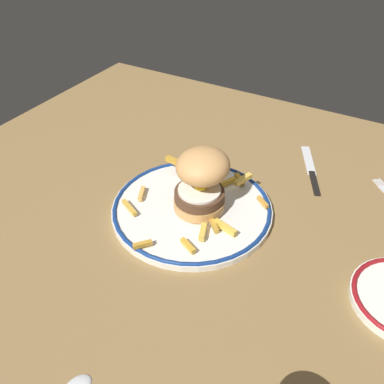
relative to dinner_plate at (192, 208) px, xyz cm
name	(u,v)px	position (x,y,z in cm)	size (l,w,h in cm)	color
ground_plane	(194,227)	(1.41, -1.55, -2.84)	(117.03, 107.60, 4.00)	olive
dinner_plate	(192,208)	(0.00, 0.00, 0.00)	(29.59, 29.59, 1.60)	white
burger	(202,179)	(1.44, 0.87, 6.54)	(12.29, 12.60, 11.57)	tan
fries_pile	(201,202)	(1.60, 0.69, 1.66)	(24.14, 27.01, 2.96)	gold
knife	(312,173)	(15.83, 22.81, -0.58)	(8.99, 16.94, 0.70)	black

